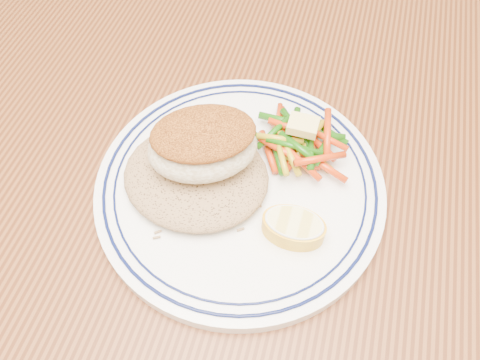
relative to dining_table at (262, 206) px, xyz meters
The scene contains 8 objects.
ground 0.65m from the dining_table, ahead, with size 4.00×4.00×0.00m, color brown.
dining_table is the anchor object (origin of this frame).
plate 0.12m from the dining_table, 108.47° to the right, with size 0.29×0.29×0.02m.
rice_pilaf 0.15m from the dining_table, 135.63° to the right, with size 0.14×0.13×0.03m, color olive.
fish_fillet 0.17m from the dining_table, 139.58° to the right, with size 0.12×0.11×0.05m.
vegetable_pile 0.13m from the dining_table, 18.06° to the left, with size 0.11×0.10×0.03m.
butter_pat 0.15m from the dining_table, 22.04° to the left, with size 0.03×0.02×0.01m, color #F1DA76.
lemon_wedge 0.16m from the dining_table, 61.99° to the right, with size 0.06×0.05×0.02m.
Camera 1 is at (0.05, -0.29, 1.15)m, focal length 35.00 mm.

